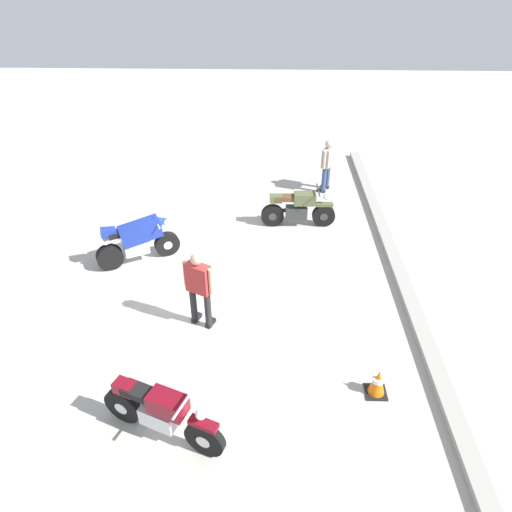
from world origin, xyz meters
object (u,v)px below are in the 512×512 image
Objects in this scene: motorcycle_maroon_cruiser at (161,413)px; traffic_cone at (378,382)px; motorcycle_olive_vintage at (298,209)px; person_in_gray_shirt at (327,163)px; person_in_red_shirt at (199,285)px; motorcycle_blue_sportbike at (138,240)px.

traffic_cone is (-0.89, 3.42, -0.26)m from motorcycle_maroon_cruiser.
motorcycle_olive_vintage is 5.63m from traffic_cone.
person_in_gray_shirt reaches higher than motorcycle_maroon_cruiser.
motorcycle_maroon_cruiser is at bearing 96.46° from person_in_gray_shirt.
person_in_red_shirt is (6.03, -3.00, 0.08)m from person_in_gray_shirt.
person_in_red_shirt is (3.91, -2.06, 0.48)m from motorcycle_olive_vintage.
motorcycle_maroon_cruiser reaches higher than motorcycle_olive_vintage.
person_in_gray_shirt is (-8.54, 3.27, 0.36)m from motorcycle_maroon_cruiser.
person_in_gray_shirt is (-2.12, 0.94, 0.39)m from motorcycle_olive_vintage.
person_in_gray_shirt reaches higher than motorcycle_blue_sportbike.
person_in_red_shirt reaches higher than person_in_gray_shirt.
motorcycle_olive_vintage is 1.16× the size of person_in_red_shirt.
person_in_red_shirt is (2.14, 1.72, 0.37)m from motorcycle_blue_sportbike.
person_in_gray_shirt reaches higher than traffic_cone.
motorcycle_olive_vintage is 3.69× the size of traffic_cone.
person_in_red_shirt reaches higher than motorcycle_blue_sportbike.
person_in_red_shirt reaches higher than motorcycle_olive_vintage.
person_in_gray_shirt is 7.67m from traffic_cone.
traffic_cone is (1.61, 3.15, -0.71)m from person_in_red_shirt.
person_in_gray_shirt is 6.74m from person_in_red_shirt.
person_in_red_shirt is at bearing 91.01° from person_in_gray_shirt.
motorcycle_olive_vintage is at bearing 93.65° from person_in_gray_shirt.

